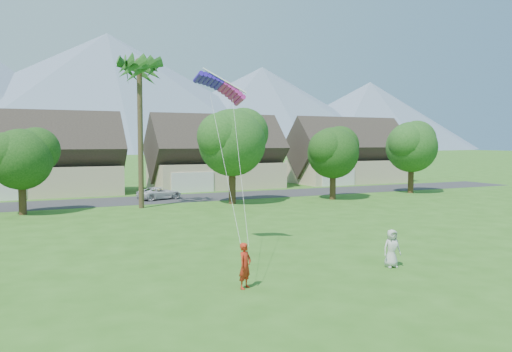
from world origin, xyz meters
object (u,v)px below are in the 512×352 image
watcher (392,248)px  parked_car (160,193)px  kite_flyer (245,266)px  parafoil_kite (221,85)px

watcher → parked_car: size_ratio=0.39×
kite_flyer → parafoil_kite: (1.64, 6.76, 7.53)m
parked_car → parafoil_kite: (-2.54, -23.31, 7.81)m
watcher → parafoil_kite: bearing=139.6°
parked_car → parafoil_kite: parafoil_kite is taller
kite_flyer → parked_car: 30.36m
parafoil_kite → watcher: bearing=-41.6°
watcher → parafoil_kite: size_ratio=0.62×
kite_flyer → parked_car: kite_flyer is taller
parafoil_kite → kite_flyer: bearing=-95.4°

